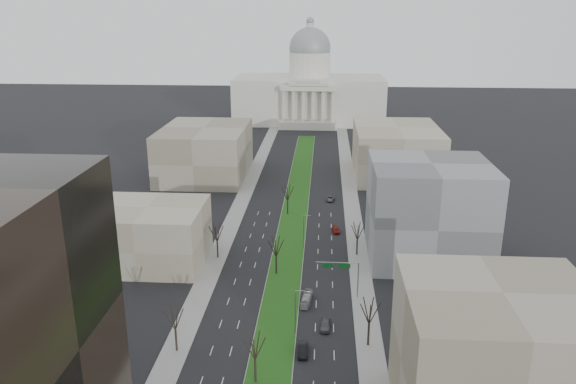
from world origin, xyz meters
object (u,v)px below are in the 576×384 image
at_px(car_red, 336,230).
at_px(car_grey_far, 330,199).
at_px(car_black, 303,349).
at_px(box_van, 307,299).
at_px(car_grey_near, 326,325).

distance_m(car_red, car_grey_far, 26.97).
bearing_deg(car_black, car_grey_far, 85.47).
relative_size(car_black, box_van, 0.75).
relative_size(car_grey_near, car_grey_far, 0.99).
relative_size(car_red, box_van, 0.68).
bearing_deg(car_red, car_grey_near, -100.94).
height_order(car_grey_near, car_grey_far, car_grey_near).
bearing_deg(box_van, car_grey_far, 92.57).
height_order(car_grey_near, car_black, car_black).
bearing_deg(car_grey_near, car_grey_far, 94.35).
xyz_separation_m(car_black, car_grey_far, (5.45, 84.91, -0.15)).
bearing_deg(car_grey_far, car_black, -84.82).
xyz_separation_m(car_grey_near, box_van, (-3.95, 9.60, 0.11)).
bearing_deg(car_grey_far, car_grey_near, -82.24).
bearing_deg(car_grey_far, car_red, -78.36).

